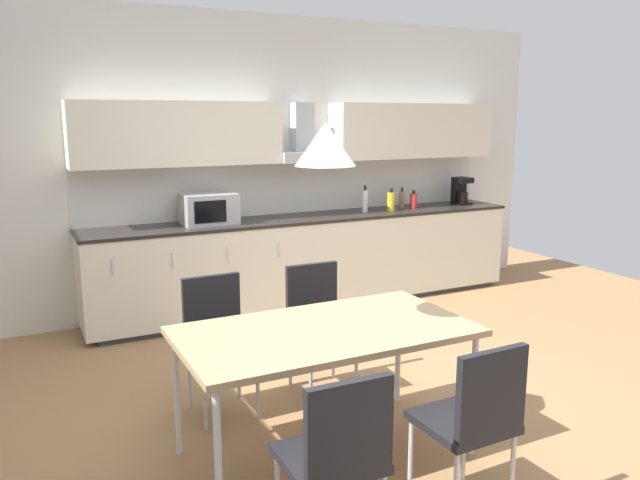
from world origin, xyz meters
The scene contains 17 objects.
ground_plane centered at (0.00, 0.00, -0.01)m, with size 9.27×7.26×0.02m, color #9E754C.
wall_back centered at (0.00, 2.47, 1.42)m, with size 7.42×0.10×2.84m, color silver.
kitchen_counter centered at (0.82, 2.12, 0.46)m, with size 4.42×0.63×0.91m.
backsplash_tile centered at (0.82, 2.41, 1.16)m, with size 4.40×0.02×0.51m, color silver.
upper_wall_cabinets centered at (0.82, 2.25, 1.71)m, with size 4.40×0.40×0.57m.
microwave centered at (-0.22, 2.12, 1.05)m, with size 0.48×0.35×0.28m.
coffee_maker centered at (2.68, 2.14, 1.06)m, with size 0.18×0.19×0.30m.
bottle_yellow centered at (1.71, 2.06, 1.01)m, with size 0.08×0.08×0.23m.
bottle_red centered at (2.01, 2.10, 0.99)m, with size 0.08×0.08×0.19m.
bottle_white centered at (1.42, 2.11, 1.03)m, with size 0.06×0.06×0.27m.
bottle_brown centered at (1.90, 2.14, 1.00)m, with size 0.06×0.06×0.23m.
dining_table centered at (-0.36, -0.47, 0.70)m, with size 1.59×0.86×0.74m.
chair_near_right centered at (0.00, -1.29, 0.53)m, with size 0.41×0.41×0.87m.
chair_far_right centered at (0.00, 0.34, 0.53)m, with size 0.41×0.41×0.87m.
chair_near_left centered at (-0.72, -1.29, 0.53)m, with size 0.41×0.41×0.87m.
chair_far_left centered at (-0.72, 0.34, 0.53)m, with size 0.41×0.41×0.87m.
pendant_lamp centered at (-0.36, -0.47, 1.73)m, with size 0.32×0.32×0.22m, color silver.
Camera 1 is at (-1.84, -3.34, 1.88)m, focal length 35.00 mm.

